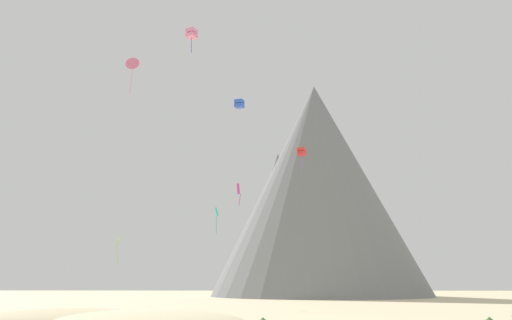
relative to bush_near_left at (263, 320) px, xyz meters
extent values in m
ellipsoid|color=#CCBA8E|center=(-20.77, 6.03, -0.29)|extent=(21.95, 19.88, 2.07)
cone|color=#668C4C|center=(0.00, 0.00, 0.00)|extent=(1.94, 1.94, 0.58)
cone|color=slate|center=(14.60, 93.41, 30.98)|extent=(70.47, 70.47, 62.54)
cone|color=slate|center=(3.35, 101.10, 21.25)|extent=(45.44, 45.44, 43.09)
cube|color=pink|center=(-10.05, 13.12, 36.98)|extent=(1.68, 1.68, 0.57)
cube|color=pink|center=(-10.05, 13.12, 37.67)|extent=(1.68, 1.68, 0.57)
cylinder|color=#5138B2|center=(-10.03, 13.12, 35.52)|extent=(0.20, 0.38, 2.36)
cube|color=red|center=(6.60, 37.55, 26.24)|extent=(1.80, 1.81, 0.70)
cube|color=red|center=(6.60, 37.55, 26.92)|extent=(1.80, 1.81, 0.70)
cylinder|color=purple|center=(6.55, 37.55, 24.56)|extent=(0.31, 0.23, 2.75)
cone|color=#E5668C|center=(-22.94, 29.06, 40.36)|extent=(2.41, 0.65, 2.39)
cylinder|color=#E5668C|center=(-22.99, 29.06, 37.02)|extent=(0.48, 0.65, 4.25)
cone|color=#8CD133|center=(-27.70, 42.80, 10.83)|extent=(0.93, 1.37, 1.40)
cylinder|color=#8CD133|center=(-27.57, 42.80, 8.12)|extent=(0.48, 0.50, 4.00)
cube|color=blue|center=(-4.04, 24.92, 30.90)|extent=(1.62, 1.65, 0.70)
cube|color=blue|center=(-4.04, 24.92, 31.58)|extent=(1.62, 1.65, 0.70)
cube|color=teal|center=(-8.52, 35.88, 15.38)|extent=(0.76, 1.07, 1.66)
cylinder|color=teal|center=(-8.56, 35.88, 13.12)|extent=(0.17, 0.33, 2.93)
cube|color=#D1339E|center=(-3.69, 18.92, 16.31)|extent=(0.52, 0.76, 1.54)
cylinder|color=#D1339E|center=(-3.48, 18.92, 14.69)|extent=(0.26, 0.26, 1.73)
camera|label=1|loc=(0.74, -49.24, 3.54)|focal=34.60mm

